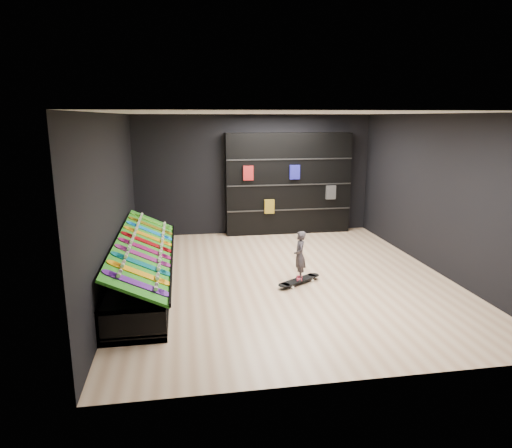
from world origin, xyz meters
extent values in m
cube|color=#CBAB89|center=(0.00, 0.00, 0.00)|extent=(6.00, 7.00, 0.01)
cube|color=white|center=(0.00, 0.00, 3.00)|extent=(6.00, 7.00, 0.01)
cube|color=black|center=(0.00, 3.50, 1.50)|extent=(6.00, 0.02, 3.00)
cube|color=black|center=(0.00, -3.50, 1.50)|extent=(6.00, 0.02, 3.00)
cube|color=black|center=(-3.00, 0.00, 1.50)|extent=(0.02, 7.00, 3.00)
cube|color=black|center=(3.00, 0.00, 1.50)|extent=(0.02, 7.00, 3.00)
cube|color=#1A6810|center=(-2.50, 0.00, 0.71)|extent=(0.92, 4.50, 0.46)
cube|color=black|center=(0.85, 3.32, 1.28)|extent=(3.19, 0.37, 2.55)
imported|color=black|center=(0.19, -0.40, 0.36)|extent=(0.17, 0.22, 0.54)
camera|label=1|loc=(-1.84, -7.91, 2.94)|focal=32.00mm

